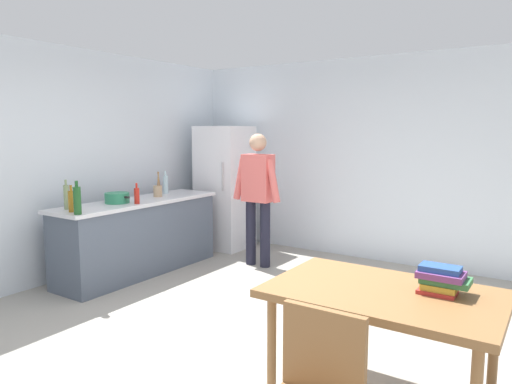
{
  "coord_description": "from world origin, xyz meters",
  "views": [
    {
      "loc": [
        2.29,
        -3.08,
        1.74
      ],
      "look_at": [
        -0.6,
        1.28,
        1.05
      ],
      "focal_mm": 32.84,
      "sensor_mm": 36.0,
      "label": 1
    }
  ],
  "objects_px": {
    "person": "(258,191)",
    "dining_table": "(383,302)",
    "bottle_oil_amber": "(71,201)",
    "refrigerator": "(225,187)",
    "cooking_pot": "(117,198)",
    "bottle_vinegar_tall": "(66,197)",
    "bottle_sauce_red": "(137,195)",
    "utensil_jar": "(158,191)",
    "bottle_water_clear": "(166,184)",
    "bottle_wine_green": "(77,200)",
    "book_stack": "(442,279)"
  },
  "relations": [
    {
      "from": "cooking_pot",
      "to": "utensil_jar",
      "type": "xyz_separation_m",
      "value": [
        0.01,
        0.64,
        0.02
      ]
    },
    {
      "from": "utensil_jar",
      "to": "bottle_vinegar_tall",
      "type": "height_order",
      "value": "same"
    },
    {
      "from": "bottle_water_clear",
      "to": "bottle_sauce_red",
      "type": "relative_size",
      "value": 1.25
    },
    {
      "from": "refrigerator",
      "to": "dining_table",
      "type": "height_order",
      "value": "refrigerator"
    },
    {
      "from": "person",
      "to": "bottle_vinegar_tall",
      "type": "xyz_separation_m",
      "value": [
        -1.17,
        -1.93,
        0.06
      ]
    },
    {
      "from": "bottle_sauce_red",
      "to": "book_stack",
      "type": "distance_m",
      "value": 3.59
    },
    {
      "from": "bottle_sauce_red",
      "to": "bottle_wine_green",
      "type": "height_order",
      "value": "bottle_wine_green"
    },
    {
      "from": "cooking_pot",
      "to": "bottle_wine_green",
      "type": "height_order",
      "value": "bottle_wine_green"
    },
    {
      "from": "bottle_sauce_red",
      "to": "utensil_jar",
      "type": "bearing_deg",
      "value": 112.04
    },
    {
      "from": "refrigerator",
      "to": "dining_table",
      "type": "relative_size",
      "value": 1.29
    },
    {
      "from": "bottle_sauce_red",
      "to": "cooking_pot",
      "type": "bearing_deg",
      "value": -159.71
    },
    {
      "from": "cooking_pot",
      "to": "bottle_sauce_red",
      "type": "height_order",
      "value": "bottle_sauce_red"
    },
    {
      "from": "cooking_pot",
      "to": "bottle_wine_green",
      "type": "distance_m",
      "value": 0.78
    },
    {
      "from": "bottle_sauce_red",
      "to": "book_stack",
      "type": "relative_size",
      "value": 0.81
    },
    {
      "from": "refrigerator",
      "to": "bottle_sauce_red",
      "type": "height_order",
      "value": "refrigerator"
    },
    {
      "from": "person",
      "to": "bottle_oil_amber",
      "type": "bearing_deg",
      "value": -116.17
    },
    {
      "from": "person",
      "to": "dining_table",
      "type": "bearing_deg",
      "value": -42.41
    },
    {
      "from": "cooking_pot",
      "to": "book_stack",
      "type": "relative_size",
      "value": 1.35
    },
    {
      "from": "refrigerator",
      "to": "bottle_wine_green",
      "type": "xyz_separation_m",
      "value": [
        0.14,
        -2.61,
        0.15
      ]
    },
    {
      "from": "dining_table",
      "to": "cooking_pot",
      "type": "relative_size",
      "value": 3.5
    },
    {
      "from": "utensil_jar",
      "to": "book_stack",
      "type": "xyz_separation_m",
      "value": [
        3.73,
        -1.31,
        -0.14
      ]
    },
    {
      "from": "bottle_oil_amber",
      "to": "book_stack",
      "type": "xyz_separation_m",
      "value": [
        3.65,
        -0.01,
        -0.18
      ]
    },
    {
      "from": "bottle_water_clear",
      "to": "person",
      "type": "bearing_deg",
      "value": 19.18
    },
    {
      "from": "bottle_water_clear",
      "to": "bottle_wine_green",
      "type": "relative_size",
      "value": 0.88
    },
    {
      "from": "dining_table",
      "to": "book_stack",
      "type": "height_order",
      "value": "book_stack"
    },
    {
      "from": "bottle_wine_green",
      "to": "book_stack",
      "type": "distance_m",
      "value": 3.48
    },
    {
      "from": "bottle_oil_amber",
      "to": "bottle_sauce_red",
      "type": "bearing_deg",
      "value": 79.32
    },
    {
      "from": "cooking_pot",
      "to": "bottle_oil_amber",
      "type": "xyz_separation_m",
      "value": [
        0.09,
        -0.67,
        0.06
      ]
    },
    {
      "from": "refrigerator",
      "to": "cooking_pot",
      "type": "height_order",
      "value": "refrigerator"
    },
    {
      "from": "bottle_sauce_red",
      "to": "refrigerator",
      "type": "bearing_deg",
      "value": 93.39
    },
    {
      "from": "person",
      "to": "bottle_oil_amber",
      "type": "relative_size",
      "value": 6.07
    },
    {
      "from": "bottle_vinegar_tall",
      "to": "person",
      "type": "bearing_deg",
      "value": 58.74
    },
    {
      "from": "dining_table",
      "to": "utensil_jar",
      "type": "relative_size",
      "value": 4.37
    },
    {
      "from": "dining_table",
      "to": "bottle_sauce_red",
      "type": "xyz_separation_m",
      "value": [
        -3.19,
        0.9,
        0.32
      ]
    },
    {
      "from": "bottle_vinegar_tall",
      "to": "bottle_sauce_red",
      "type": "bearing_deg",
      "value": 64.17
    },
    {
      "from": "bottle_water_clear",
      "to": "bottle_oil_amber",
      "type": "bearing_deg",
      "value": -82.25
    },
    {
      "from": "person",
      "to": "cooking_pot",
      "type": "distance_m",
      "value": 1.72
    },
    {
      "from": "bottle_oil_amber",
      "to": "refrigerator",
      "type": "bearing_deg",
      "value": 89.21
    },
    {
      "from": "refrigerator",
      "to": "bottle_oil_amber",
      "type": "xyz_separation_m",
      "value": [
        -0.04,
        -2.56,
        0.12
      ]
    },
    {
      "from": "refrigerator",
      "to": "person",
      "type": "xyz_separation_m",
      "value": [
        0.95,
        -0.55,
        0.08
      ]
    },
    {
      "from": "bottle_vinegar_tall",
      "to": "bottle_water_clear",
      "type": "distance_m",
      "value": 1.52
    },
    {
      "from": "bottle_oil_amber",
      "to": "bottle_sauce_red",
      "type": "height_order",
      "value": "bottle_oil_amber"
    },
    {
      "from": "refrigerator",
      "to": "person",
      "type": "height_order",
      "value": "refrigerator"
    },
    {
      "from": "utensil_jar",
      "to": "bottle_sauce_red",
      "type": "relative_size",
      "value": 1.33
    },
    {
      "from": "refrigerator",
      "to": "bottle_wine_green",
      "type": "bearing_deg",
      "value": -86.94
    },
    {
      "from": "bottle_oil_amber",
      "to": "bottle_wine_green",
      "type": "bearing_deg",
      "value": -17.44
    },
    {
      "from": "utensil_jar",
      "to": "bottle_water_clear",
      "type": "distance_m",
      "value": 0.31
    },
    {
      "from": "refrigerator",
      "to": "person",
      "type": "distance_m",
      "value": 1.1
    },
    {
      "from": "bottle_sauce_red",
      "to": "bottle_wine_green",
      "type": "relative_size",
      "value": 0.71
    },
    {
      "from": "dining_table",
      "to": "bottle_vinegar_tall",
      "type": "distance_m",
      "value": 3.55
    }
  ]
}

